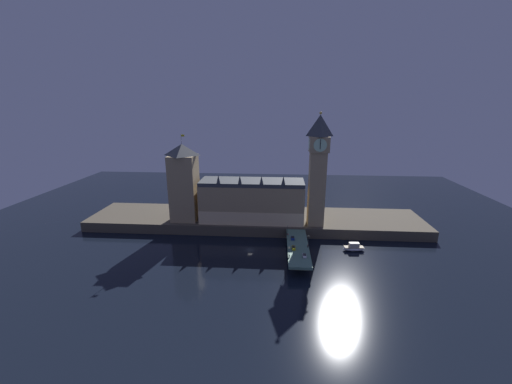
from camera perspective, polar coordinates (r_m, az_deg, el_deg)
ground_plane at (r=178.84m, az=-1.12°, el=-10.52°), size 400.00×400.00×0.00m
embankment at (r=213.24m, az=-0.17°, el=-5.12°), size 220.00×42.00×6.44m
parliament_hall at (r=200.94m, az=-0.73°, el=-1.53°), size 65.25×22.27×31.48m
clock_tower at (r=191.08m, az=11.17°, el=4.40°), size 11.83×11.94×68.47m
victoria_tower at (r=204.25m, az=-12.97°, el=1.71°), size 16.55×16.55×54.98m
bridge at (r=172.38m, az=7.61°, el=-10.27°), size 11.29×46.00×5.86m
car_northbound_lead at (r=179.00m, az=6.69°, el=-8.31°), size 1.99×4.50×1.36m
car_northbound_trail at (r=167.48m, az=6.86°, el=-10.03°), size 1.88×4.27×1.59m
car_southbound_lead at (r=160.36m, az=8.80°, el=-11.35°), size 1.94×3.85×1.51m
pedestrian_near_rail at (r=158.75m, az=6.11°, el=-11.47°), size 0.38×0.38×1.64m
pedestrian_mid_walk at (r=170.00m, az=9.38°, el=-9.64°), size 0.38×0.38×1.86m
pedestrian_far_rail at (r=182.22m, az=5.85°, el=-7.72°), size 0.38×0.38×1.83m
street_lamp_near at (r=156.31m, az=6.00°, el=-10.67°), size 1.34×0.60×6.27m
street_lamp_mid at (r=170.31m, az=9.51°, el=-8.47°), size 1.34×0.60×6.42m
street_lamp_far at (r=183.09m, az=5.74°, el=-6.53°), size 1.34×0.60×6.57m
boat_downstream at (r=185.65m, az=17.36°, el=-9.66°), size 12.37×4.99×4.78m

